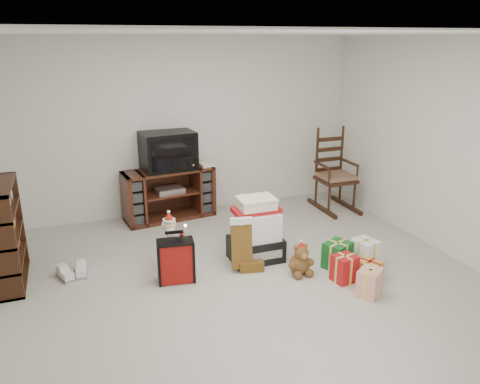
# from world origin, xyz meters

# --- Properties ---
(room) EXTENTS (5.01, 5.01, 2.51)m
(room) POSITION_xyz_m (0.00, 0.00, 1.25)
(room) COLOR #ACA79E
(room) RESTS_ON ground
(tv_stand) EXTENTS (1.31, 0.60, 0.72)m
(tv_stand) POSITION_xyz_m (-0.35, 2.24, 0.36)
(tv_stand) COLOR #4A2415
(tv_stand) RESTS_ON floor
(bookshelf) EXTENTS (0.30, 0.89, 1.08)m
(bookshelf) POSITION_xyz_m (-2.32, 1.01, 0.52)
(bookshelf) COLOR black
(bookshelf) RESTS_ON floor
(rocking_chair) EXTENTS (0.51, 0.83, 1.26)m
(rocking_chair) POSITION_xyz_m (2.06, 1.82, 0.43)
(rocking_chair) COLOR black
(rocking_chair) RESTS_ON floor
(gift_pile) EXTENTS (0.59, 0.43, 0.74)m
(gift_pile) POSITION_xyz_m (0.30, 0.59, 0.33)
(gift_pile) COLOR black
(gift_pile) RESTS_ON floor
(red_suitcase) EXTENTS (0.38, 0.24, 0.55)m
(red_suitcase) POSITION_xyz_m (-0.68, 0.40, 0.24)
(red_suitcase) COLOR maroon
(red_suitcase) RESTS_ON floor
(stocking) EXTENTS (0.31, 0.18, 0.63)m
(stocking) POSITION_xyz_m (0.05, 0.39, 0.31)
(stocking) COLOR #0C7314
(stocking) RESTS_ON floor
(teddy_bear) EXTENTS (0.24, 0.21, 0.35)m
(teddy_bear) POSITION_xyz_m (0.62, 0.09, 0.15)
(teddy_bear) COLOR brown
(teddy_bear) RESTS_ON floor
(santa_figurine) EXTENTS (0.31, 0.29, 0.63)m
(santa_figurine) POSITION_xyz_m (0.33, 1.09, 0.24)
(santa_figurine) COLOR #9F1E11
(santa_figurine) RESTS_ON floor
(mrs_claus_figurine) EXTENTS (0.32, 0.30, 0.65)m
(mrs_claus_figurine) POSITION_xyz_m (-0.66, 0.79, 0.25)
(mrs_claus_figurine) COLOR #9F1E11
(mrs_claus_figurine) RESTS_ON floor
(sneaker_pair) EXTENTS (0.34, 0.29, 0.09)m
(sneaker_pair) POSITION_xyz_m (-1.71, 0.89, 0.05)
(sneaker_pair) COLOR white
(sneaker_pair) RESTS_ON floor
(gift_cluster) EXTENTS (0.75, 0.84, 0.25)m
(gift_cluster) POSITION_xyz_m (1.12, -0.19, 0.13)
(gift_cluster) COLOR #A91317
(gift_cluster) RESTS_ON floor
(crt_television) EXTENTS (0.76, 0.58, 0.52)m
(crt_television) POSITION_xyz_m (-0.33, 2.27, 0.98)
(crt_television) COLOR black
(crt_television) RESTS_ON tv_stand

